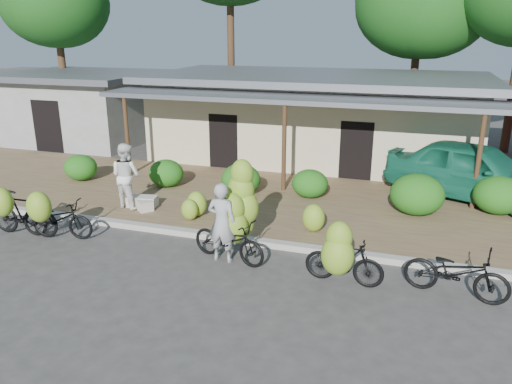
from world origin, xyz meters
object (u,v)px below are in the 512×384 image
bike_left (21,212)px  vendor (222,222)px  bike_far_right (456,272)px  bike_center (235,222)px  bystander (126,176)px  tree_center_right (417,3)px  bike_right (342,257)px  teal_van (474,171)px  tree_back_left (53,2)px  bike_far_left (55,217)px  sack_far (143,204)px  sack_near (142,201)px

bike_left → vendor: 5.31m
bike_left → bike_far_right: bike_left is taller
bike_center → bystander: bike_center is taller
tree_center_right → bike_right: size_ratio=5.01×
bike_right → teal_van: 7.12m
tree_back_left → bystander: tree_back_left is taller
bike_right → bystander: bearing=72.6°
bike_far_left → bike_far_right: bearing=-96.8°
bike_far_left → sack_far: bike_far_left is taller
teal_van → vendor: bearing=159.6°
tree_center_right → vendor: (-3.35, -15.66, -5.21)m
bike_left → sack_far: (1.98, 2.47, -0.40)m
tree_back_left → teal_van: tree_back_left is taller
tree_back_left → vendor: tree_back_left is taller
sack_far → vendor: bearing=-33.4°
tree_center_right → bike_center: 16.56m
vendor → bystander: (-3.79, 2.18, 0.14)m
bystander → teal_van: size_ratio=0.37×
bike_left → teal_van: bearing=-61.8°
bike_center → sack_near: bearing=75.0°
vendor → teal_van: bearing=-130.1°
bike_left → bystander: 2.92m
vendor → bike_far_left: bearing=5.1°
bystander → bike_center: bearing=168.1°
tree_center_right → bike_far_left: (-7.74, -15.82, -5.55)m
tree_center_right → teal_van: tree_center_right is taller
bike_right → sack_near: bike_right is taller
bike_far_right → teal_van: (0.74, 6.13, 0.47)m
tree_center_right → teal_van: bearing=-76.5°
bystander → teal_van: bystander is taller
tree_back_left → sack_far: bearing=-44.0°
bike_center → bike_far_right: bearing=-79.6°
sack_near → sack_far: bearing=-54.2°
vendor → bike_center: bearing=-122.8°
tree_center_right → sack_near: 16.04m
bike_far_right → vendor: vendor is taller
tree_center_right → bike_right: bearing=-92.1°
bike_right → sack_near: bearing=70.1°
teal_van → bystander: bearing=134.9°
tree_back_left → vendor: 19.05m
bike_far_left → vendor: 4.41m
bike_left → bike_center: bike_center is taller
bike_far_left → teal_van: size_ratio=0.38×
sack_near → vendor: 4.21m
sack_far → bike_left: bearing=-128.7°
bike_center → sack_near: bike_center is taller
teal_van → tree_center_right: bearing=36.2°
bike_right → teal_van: (2.91, 6.50, 0.31)m
sack_near → bike_far_left: bearing=-111.0°
bike_left → bike_right: bearing=-93.0°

